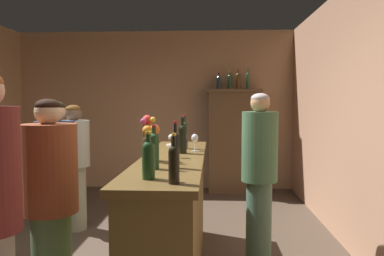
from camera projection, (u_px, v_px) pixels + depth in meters
wall_back at (155, 110)px, 6.69m from camera, size 4.94×0.12×2.77m
bar_counter at (173, 217)px, 3.24m from camera, size 0.53×2.45×1.07m
display_cabinet at (233, 139)px, 6.35m from camera, size 0.92×0.42×1.75m
wine_bottle_rose at (185, 134)px, 3.74m from camera, size 0.06×0.06×0.34m
wine_bottle_syrah at (149, 158)px, 2.27m from camera, size 0.08×0.08×0.29m
wine_bottle_riesling at (154, 149)px, 2.61m from camera, size 0.07×0.07×0.31m
wine_bottle_merlot at (183, 138)px, 3.40m from camera, size 0.08×0.08×0.33m
wine_bottle_chardonnay at (174, 162)px, 2.14m from camera, size 0.06×0.06×0.29m
wine_bottle_pinot at (175, 149)px, 2.65m from camera, size 0.06×0.06×0.33m
wine_glass_front at (172, 138)px, 3.65m from camera, size 0.07×0.07×0.15m
wine_glass_mid at (176, 144)px, 3.14m from camera, size 0.06×0.06×0.16m
wine_glass_rear at (195, 139)px, 3.57m from camera, size 0.07×0.07×0.16m
flower_arrangement at (150, 140)px, 2.97m from camera, size 0.15×0.17×0.36m
cheese_plate at (175, 145)px, 4.05m from camera, size 0.19×0.19×0.01m
display_bottle_left at (219, 82)px, 6.30m from camera, size 0.08×0.08×0.28m
display_bottle_midleft at (230, 81)px, 6.29m from camera, size 0.08×0.08×0.29m
display_bottle_center at (238, 80)px, 6.28m from camera, size 0.08×0.08×0.33m
display_bottle_midright at (248, 80)px, 6.27m from camera, size 0.07×0.07×0.33m
patron_by_cabinet at (74, 162)px, 4.47m from camera, size 0.36×0.36×1.50m
patron_near_entrance at (51, 204)px, 2.53m from camera, size 0.37×0.37×1.56m
patron_in_navy at (56, 180)px, 3.29m from camera, size 0.34×0.34×1.55m
bartender at (259, 173)px, 3.43m from camera, size 0.33×0.33×1.61m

